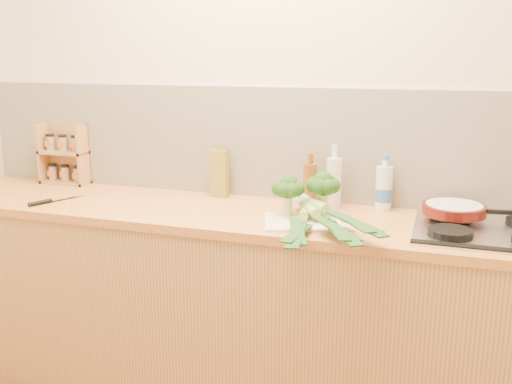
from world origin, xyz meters
TOP-DOWN VIEW (x-y plane):
  - room_shell at (0.00, 1.49)m, footprint 3.50×3.50m
  - counter at (0.00, 1.20)m, footprint 3.20×0.62m
  - gas_hob at (1.02, 1.20)m, footprint 0.58×0.50m
  - chopping_board at (0.30, 1.11)m, footprint 0.42×0.36m
  - broccoli_left at (0.20, 1.16)m, footprint 0.14×0.14m
  - broccoli_right at (0.34, 1.22)m, footprint 0.15×0.15m
  - leek_front at (0.29, 1.08)m, footprint 0.16×0.67m
  - leek_mid at (0.34, 1.09)m, footprint 0.41×0.63m
  - leek_back at (0.39, 1.10)m, footprint 0.47×0.52m
  - chefs_knife at (-0.95, 1.04)m, footprint 0.14×0.27m
  - skillet at (0.88, 1.30)m, footprint 0.38×0.26m
  - spice_rack at (-1.14, 1.44)m, footprint 0.27×0.11m
  - oil_tin at (-0.22, 1.42)m, footprint 0.08×0.05m
  - glass_bottle at (0.36, 1.39)m, footprint 0.07×0.07m
  - amber_bottle at (0.24, 1.40)m, footprint 0.06×0.06m
  - water_bottle at (0.58, 1.43)m, footprint 0.08×0.08m

SIDE VIEW (x-z plane):
  - counter at x=0.00m, z-range 0.00..0.90m
  - chopping_board at x=0.30m, z-range 0.90..0.91m
  - chefs_knife at x=-0.95m, z-range 0.90..0.92m
  - gas_hob at x=1.02m, z-range 0.89..0.93m
  - leek_front at x=0.29m, z-range 0.91..0.96m
  - leek_mid at x=0.34m, z-range 0.93..0.97m
  - skillet at x=0.88m, z-range 0.94..0.98m
  - leek_back at x=0.39m, z-range 0.95..0.99m
  - water_bottle at x=0.58m, z-range 0.88..1.11m
  - amber_bottle at x=0.24m, z-range 0.88..1.13m
  - oil_tin at x=-0.22m, z-range 0.89..1.15m
  - glass_bottle at x=0.36m, z-range 0.88..1.17m
  - broccoli_left at x=0.20m, z-range 0.94..1.12m
  - spice_rack at x=-1.14m, z-range 0.88..1.20m
  - broccoli_right at x=0.34m, z-range 0.95..1.14m
  - room_shell at x=0.00m, z-range -0.58..2.92m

